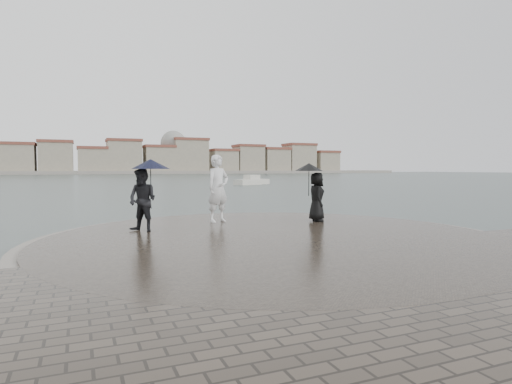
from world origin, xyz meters
name	(u,v)px	position (x,y,z in m)	size (l,w,h in m)	color
ground	(353,282)	(0.00, 0.00, 0.00)	(400.00, 400.00, 0.00)	#2B3835
kerb_ring	(275,243)	(0.00, 3.50, 0.16)	(12.50, 12.50, 0.32)	gray
quay_tip	(275,242)	(0.00, 3.50, 0.18)	(11.90, 11.90, 0.36)	#2D261E
statue	(218,188)	(-0.50, 6.85, 1.47)	(0.81, 0.53, 2.22)	white
visitor_left	(145,191)	(-3.04, 5.67, 1.50)	(1.34, 1.19, 2.04)	black
visitor_right	(315,189)	(2.55, 5.81, 1.44)	(1.12, 1.05, 1.95)	black
far_skyline	(74,159)	(-6.29, 160.71, 5.61)	(260.00, 20.00, 37.00)	gray
boats	(136,185)	(0.86, 40.51, 0.38)	(34.84, 14.48, 1.50)	beige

